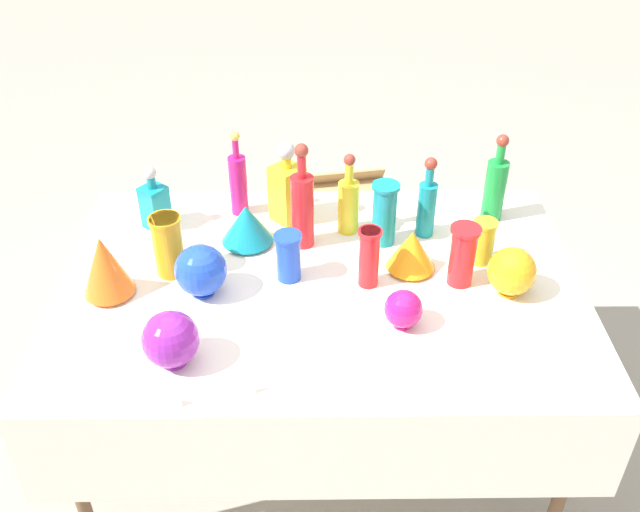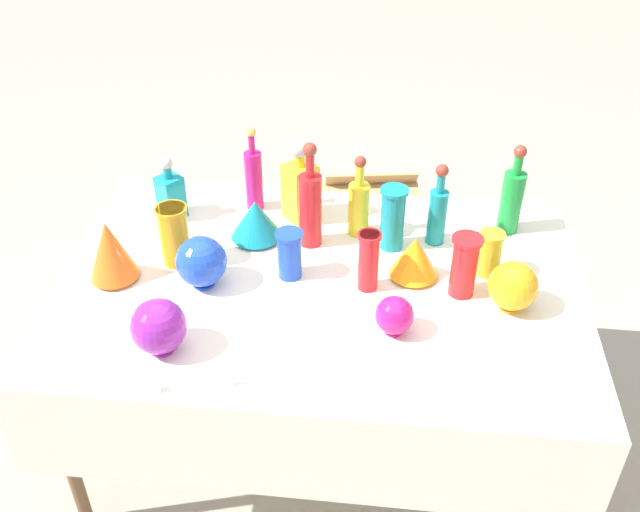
{
  "view_description": "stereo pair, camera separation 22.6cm",
  "coord_description": "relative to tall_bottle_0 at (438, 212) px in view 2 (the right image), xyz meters",
  "views": [
    {
      "loc": [
        -0.02,
        -1.84,
        2.19
      ],
      "look_at": [
        0.0,
        0.0,
        0.86
      ],
      "focal_mm": 40.0,
      "sensor_mm": 36.0,
      "label": 1
    },
    {
      "loc": [
        0.21,
        -1.82,
        2.19
      ],
      "look_at": [
        0.0,
        0.0,
        0.86
      ],
      "focal_mm": 40.0,
      "sensor_mm": 36.0,
      "label": 2
    }
  ],
  "objects": [
    {
      "name": "tall_bottle_4",
      "position": [
        -0.43,
        -0.06,
        0.03
      ],
      "size": [
        0.08,
        0.08,
        0.39
      ],
      "color": "red",
      "rests_on": "display_table"
    },
    {
      "name": "fluted_vase_2",
      "position": [
        -0.07,
        -0.21,
        -0.05
      ],
      "size": [
        0.16,
        0.16,
        0.15
      ],
      "color": "orange",
      "rests_on": "display_table"
    },
    {
      "name": "square_decanter_0",
      "position": [
        -0.49,
        0.1,
        0.0
      ],
      "size": [
        0.14,
        0.14,
        0.31
      ],
      "color": "yellow",
      "rests_on": "display_table"
    },
    {
      "name": "ground_plane",
      "position": [
        -0.37,
        -0.27,
        -0.88
      ],
      "size": [
        40.0,
        40.0,
        0.0
      ],
      "primitive_type": "plane",
      "color": "#A0998C"
    },
    {
      "name": "slender_vase_5",
      "position": [
        0.08,
        -0.28,
        -0.01
      ],
      "size": [
        0.1,
        0.1,
        0.21
      ],
      "color": "red",
      "rests_on": "display_table"
    },
    {
      "name": "display_table",
      "position": [
        -0.37,
        -0.31,
        -0.18
      ],
      "size": [
        1.7,
        1.15,
        0.76
      ],
      "color": "white",
      "rests_on": "ground"
    },
    {
      "name": "slender_vase_0",
      "position": [
        0.17,
        -0.17,
        -0.04
      ],
      "size": [
        0.08,
        0.08,
        0.16
      ],
      "color": "yellow",
      "rests_on": "display_table"
    },
    {
      "name": "price_tag_center",
      "position": [
        -0.58,
        -0.76,
        -0.1
      ],
      "size": [
        0.05,
        0.02,
        0.04
      ],
      "primitive_type": "cube",
      "rotation": [
        -0.21,
        0.0,
        0.12
      ],
      "color": "white",
      "rests_on": "display_table"
    },
    {
      "name": "cardboard_box_behind_left",
      "position": [
        -0.26,
        0.95,
        -0.7
      ],
      "size": [
        0.57,
        0.44,
        0.44
      ],
      "color": "tan",
      "rests_on": "ground"
    },
    {
      "name": "tall_bottle_1",
      "position": [
        0.26,
        0.1,
        0.01
      ],
      "size": [
        0.08,
        0.08,
        0.34
      ],
      "color": "#198C38",
      "rests_on": "display_table"
    },
    {
      "name": "tall_bottle_2",
      "position": [
        -0.27,
        0.03,
        -0.01
      ],
      "size": [
        0.07,
        0.07,
        0.3
      ],
      "color": "yellow",
      "rests_on": "display_table"
    },
    {
      "name": "fluted_vase_1",
      "position": [
        -0.63,
        -0.05,
        -0.04
      ],
      "size": [
        0.18,
        0.18,
        0.15
      ],
      "color": "teal",
      "rests_on": "display_table"
    },
    {
      "name": "round_bowl_3",
      "position": [
        0.22,
        -0.34,
        -0.04
      ],
      "size": [
        0.15,
        0.15,
        0.16
      ],
      "color": "orange",
      "rests_on": "display_table"
    },
    {
      "name": "slender_vase_1",
      "position": [
        -0.87,
        -0.22,
        -0.01
      ],
      "size": [
        0.11,
        0.11,
        0.21
      ],
      "color": "orange",
      "rests_on": "display_table"
    },
    {
      "name": "round_bowl_1",
      "position": [
        -0.79,
        -0.64,
        -0.04
      ],
      "size": [
        0.16,
        0.16,
        0.17
      ],
      "color": "purple",
      "rests_on": "display_table"
    },
    {
      "name": "round_bowl_0",
      "position": [
        -0.13,
        -0.49,
        -0.06
      ],
      "size": [
        0.12,
        0.12,
        0.12
      ],
      "color": "#C61972",
      "rests_on": "display_table"
    },
    {
      "name": "slender_vase_4",
      "position": [
        -0.22,
        -0.29,
        -0.01
      ],
      "size": [
        0.08,
        0.08,
        0.21
      ],
      "color": "red",
      "rests_on": "display_table"
    },
    {
      "name": "slender_vase_3",
      "position": [
        -0.15,
        -0.05,
        -0.0
      ],
      "size": [
        0.1,
        0.1,
        0.23
      ],
      "color": "teal",
      "rests_on": "display_table"
    },
    {
      "name": "round_bowl_2",
      "position": [
        -0.75,
        -0.33,
        -0.03
      ],
      "size": [
        0.16,
        0.16,
        0.17
      ],
      "color": "blue",
      "rests_on": "display_table"
    },
    {
      "name": "tall_bottle_0",
      "position": [
        0.0,
        0.0,
        0.0
      ],
      "size": [
        0.06,
        0.06,
        0.3
      ],
      "color": "teal",
      "rests_on": "display_table"
    },
    {
      "name": "square_decanter_1",
      "position": [
        -0.96,
        0.06,
        -0.03
      ],
      "size": [
        0.11,
        0.11,
        0.24
      ],
      "color": "teal",
      "rests_on": "display_table"
    },
    {
      "name": "fluted_vase_0",
      "position": [
        -1.04,
        -0.33,
        -0.01
      ],
      "size": [
        0.16,
        0.16,
        0.21
      ],
      "color": "orange",
      "rests_on": "display_table"
    },
    {
      "name": "price_tag_left",
      "position": [
        -0.78,
        -0.8,
        -0.11
      ],
      "size": [
        0.06,
        0.03,
        0.03
      ],
      "primitive_type": "cube",
      "rotation": [
        -0.21,
        0.0,
        -0.28
      ],
      "color": "white",
      "rests_on": "display_table"
    },
    {
      "name": "slender_vase_2",
      "position": [
        -0.48,
        -0.25,
        -0.03
      ],
      "size": [
        0.09,
        0.09,
        0.17
      ],
      "color": "blue",
      "rests_on": "display_table"
    },
    {
      "name": "tall_bottle_3",
      "position": [
        -0.67,
        0.15,
        0.0
      ],
      "size": [
        0.06,
        0.06,
        0.33
      ],
      "color": "#C61972",
      "rests_on": "display_table"
    }
  ]
}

